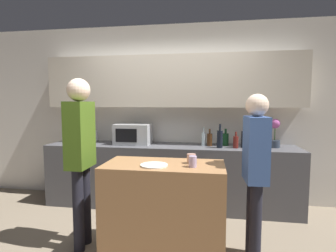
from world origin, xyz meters
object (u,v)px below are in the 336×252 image
(bottle_1, at_px, (210,139))
(cup_1, at_px, (191,159))
(toaster, at_px, (88,137))
(bottle_4, at_px, (236,142))
(person_center, at_px, (80,148))
(bottle_2, at_px, (220,139))
(bottle_7, at_px, (259,140))
(plate_on_island, at_px, (154,165))
(bottle_5, at_px, (244,139))
(cup_0, at_px, (193,162))
(potted_plant, at_px, (275,133))
(bottle_3, at_px, (226,139))
(bottle_0, at_px, (204,139))
(microwave, at_px, (133,134))
(person_left, at_px, (255,163))
(bottle_6, at_px, (250,139))

(bottle_1, xyz_separation_m, cup_1, (-0.18, -1.21, -0.03))
(toaster, distance_m, bottle_1, 1.86)
(bottle_4, bearing_deg, person_center, -145.36)
(bottle_2, xyz_separation_m, bottle_7, (0.52, 0.07, -0.02))
(bottle_2, distance_m, bottle_4, 0.22)
(bottle_7, bearing_deg, plate_on_island, -132.22)
(bottle_5, relative_size, cup_0, 3.03)
(bottle_1, height_order, cup_1, bottle_1)
(potted_plant, relative_size, bottle_7, 1.37)
(bottle_3, height_order, person_center, person_center)
(toaster, relative_size, person_center, 0.15)
(bottle_0, height_order, person_center, person_center)
(bottle_3, bearing_deg, toaster, -178.13)
(microwave, bearing_deg, cup_1, -51.86)
(bottle_4, bearing_deg, bottle_7, 11.13)
(cup_0, relative_size, cup_1, 1.09)
(person_center, bearing_deg, bottle_2, 127.42)
(bottle_4, xyz_separation_m, cup_0, (-0.50, -1.22, -0.01))
(bottle_1, height_order, bottle_2, bottle_2)
(cup_1, bearing_deg, microwave, 128.14)
(potted_plant, height_order, bottle_0, potted_plant)
(microwave, height_order, bottle_2, bottle_2)
(toaster, relative_size, bottle_1, 1.07)
(bottle_2, bearing_deg, person_center, -141.75)
(cup_1, bearing_deg, person_left, -1.12)
(bottle_1, bearing_deg, potted_plant, -0.13)
(bottle_7, relative_size, person_left, 0.18)
(microwave, distance_m, person_left, 1.98)
(toaster, xyz_separation_m, person_left, (2.29, -1.22, -0.05))
(bottle_6, xyz_separation_m, bottle_7, (0.09, -0.12, 0.00))
(bottle_4, distance_m, bottle_7, 0.32)
(bottle_2, distance_m, plate_on_island, 1.40)
(bottle_4, height_order, bottle_7, bottle_7)
(potted_plant, bearing_deg, cup_1, -131.16)
(bottle_2, bearing_deg, bottle_0, 147.24)
(microwave, relative_size, cup_1, 5.44)
(bottle_0, bearing_deg, bottle_2, -32.76)
(toaster, height_order, cup_0, toaster)
(bottle_6, distance_m, person_left, 1.28)
(bottle_1, distance_m, bottle_4, 0.38)
(microwave, bearing_deg, bottle_5, -2.70)
(bottle_1, bearing_deg, bottle_6, 4.43)
(bottle_3, bearing_deg, bottle_5, -31.76)
(bottle_1, distance_m, person_left, 1.30)
(plate_on_island, distance_m, person_center, 0.81)
(potted_plant, distance_m, cup_1, 1.61)
(cup_1, bearing_deg, person_center, -176.66)
(person_center, bearing_deg, bottle_1, 133.52)
(potted_plant, xyz_separation_m, bottle_7, (-0.22, -0.07, -0.09))
(toaster, relative_size, plate_on_island, 1.00)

